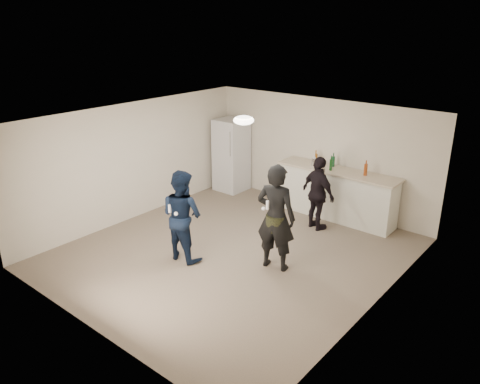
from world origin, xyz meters
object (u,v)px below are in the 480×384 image
Objects in this scene: man at (182,215)px; spectator at (318,194)px; woman at (276,217)px; shaker at (313,162)px; fridge at (231,155)px; counter at (336,195)px.

spectator is at bearing -117.07° from man.
woman is 1.23× the size of spectator.
fridge is at bearing 179.65° from shaker.
spectator is at bearing -50.56° from shaker.
spectator is (0.55, -0.67, -0.40)m from shaker.
woman is (0.81, -2.52, -0.23)m from shaker.
spectator is (2.90, -0.68, -0.13)m from fridge.
fridge is (-2.91, -0.07, 0.38)m from counter.
counter is at bearing -71.00° from spectator.
counter is at bearing -112.18° from man.
man reaches higher than shaker.
shaker is (2.35, -0.01, 0.28)m from fridge.
woman is 1.88m from spectator.
woman is at bearing -154.73° from man.
fridge is 2.98m from spectator.
shaker is at bearing -84.46° from woman.
counter is 1.56× the size of man.
fridge reaches higher than shaker.
woman reaches higher than shaker.
spectator is at bearing -94.24° from woman.
man is 2.90m from spectator.
counter is at bearing 1.38° from fridge.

